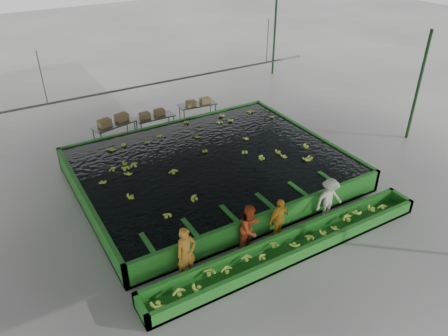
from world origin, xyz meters
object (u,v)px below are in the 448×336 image
packing_table_left (115,133)px  box_stack_mid (152,116)px  packing_table_mid (156,124)px  flotation_tank (211,169)px  worker_b (250,229)px  worker_d (329,199)px  sorting_trough (291,247)px  box_stack_right (198,104)px  packing_table_right (198,112)px  worker_a (186,253)px  worker_c (279,219)px  box_stack_left (114,123)px

packing_table_left → box_stack_mid: 1.92m
packing_table_left → packing_table_mid: size_ratio=1.07×
flotation_tank → packing_table_left: flotation_tank is taller
worker_b → worker_d: size_ratio=1.06×
sorting_trough → worker_d: (2.20, 0.80, 0.54)m
flotation_tank → worker_b: bearing=-103.3°
packing_table_mid → sorting_trough: bearing=-88.6°
sorting_trough → box_stack_right: bearing=78.1°
flotation_tank → packing_table_left: size_ratio=5.12×
flotation_tank → packing_table_right: (2.16, 5.28, -0.02)m
packing_table_left → box_stack_mid: (1.88, 0.00, 0.39)m
packing_table_mid → box_stack_right: 2.47m
worker_a → worker_c: worker_a is taller
worker_c → worker_d: (2.11, 0.00, 0.03)m
worker_c → sorting_trough: bearing=-108.2°
worker_d → box_stack_mid: worker_d is taller
worker_c → box_stack_left: (-2.29, 9.43, 0.13)m
worker_c → box_stack_right: size_ratio=1.21×
packing_table_mid → box_stack_mid: (-0.10, 0.07, 0.42)m
worker_a → box_stack_mid: 9.79m
box_stack_mid → box_stack_right: box_stack_right is taller
flotation_tank → worker_c: 4.31m
box_stack_mid → packing_table_left: bearing=-180.0°
packing_table_left → packing_table_mid: bearing=-2.1°
worker_a → worker_d: 5.40m
packing_table_right → worker_a: bearing=-119.3°
packing_table_right → box_stack_left: bearing=-178.1°
worker_a → packing_table_mid: worker_a is taller
packing_table_right → box_stack_left: size_ratio=1.29×
worker_b → packing_table_mid: worker_b is taller
packing_table_left → box_stack_right: 4.42m
flotation_tank → worker_a: 5.38m
worker_c → worker_d: size_ratio=0.96×
worker_d → box_stack_left: 10.41m
flotation_tank → worker_b: 4.43m
worker_d → worker_a: bearing=-174.8°
packing_table_left → packing_table_right: 4.40m
worker_c → packing_table_mid: (-0.34, 9.29, -0.34)m
packing_table_left → packing_table_right: (4.39, 0.21, -0.02)m
worker_d → packing_table_mid: (-2.45, 9.29, -0.37)m
sorting_trough → worker_d: size_ratio=6.33×
packing_table_mid → packing_table_left: bearing=177.9°
flotation_tank → packing_table_left: (-2.23, 5.07, -0.01)m
sorting_trough → box_stack_mid: bearing=92.0°
worker_d → packing_table_mid: size_ratio=0.86×
worker_a → packing_table_right: worker_a is taller
flotation_tank → sorting_trough: size_ratio=1.00×
flotation_tank → box_stack_left: box_stack_left is taller
sorting_trough → box_stack_right: size_ratio=7.98×
worker_b → box_stack_mid: 9.39m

